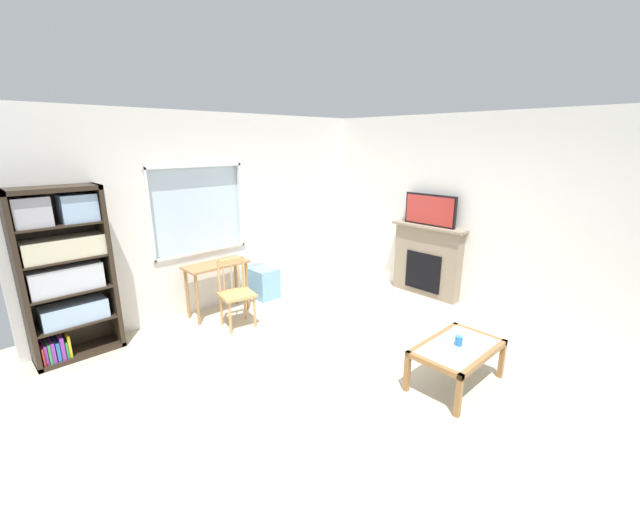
# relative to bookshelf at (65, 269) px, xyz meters

# --- Properties ---
(ground) EXTENTS (6.21, 5.87, 0.02)m
(ground) POSITION_rel_bookshelf_xyz_m (2.06, -2.19, -1.04)
(ground) COLOR beige
(wall_back_with_window) EXTENTS (5.21, 0.15, 2.78)m
(wall_back_with_window) POSITION_rel_bookshelf_xyz_m (2.09, 0.24, 0.35)
(wall_back_with_window) COLOR silver
(wall_back_with_window) RESTS_ON ground
(wall_right) EXTENTS (0.12, 5.07, 2.78)m
(wall_right) POSITION_rel_bookshelf_xyz_m (4.73, -2.19, 0.36)
(wall_right) COLOR silver
(wall_right) RESTS_ON ground
(bookshelf) EXTENTS (0.90, 0.38, 1.94)m
(bookshelf) POSITION_rel_bookshelf_xyz_m (0.00, 0.00, 0.00)
(bookshelf) COLOR #2D2319
(bookshelf) RESTS_ON ground
(desk_under_window) EXTENTS (0.88, 0.40, 0.75)m
(desk_under_window) POSITION_rel_bookshelf_xyz_m (1.78, -0.11, -0.43)
(desk_under_window) COLOR #A37547
(desk_under_window) RESTS_ON ground
(wooden_chair) EXTENTS (0.49, 0.47, 0.90)m
(wooden_chair) POSITION_rel_bookshelf_xyz_m (1.76, -0.62, -0.57)
(wooden_chair) COLOR tan
(wooden_chair) RESTS_ON ground
(plastic_drawer_unit) EXTENTS (0.35, 0.40, 0.48)m
(plastic_drawer_unit) POSITION_rel_bookshelf_xyz_m (2.62, -0.06, -0.80)
(plastic_drawer_unit) COLOR #72ADDB
(plastic_drawer_unit) RESTS_ON ground
(fireplace) EXTENTS (0.26, 1.21, 1.14)m
(fireplace) POSITION_rel_bookshelf_xyz_m (4.57, -1.74, -0.46)
(fireplace) COLOR gray
(fireplace) RESTS_ON ground
(tv) EXTENTS (0.06, 0.85, 0.48)m
(tv) POSITION_rel_bookshelf_xyz_m (4.55, -1.74, 0.35)
(tv) COLOR black
(tv) RESTS_ON fireplace
(coffee_table) EXTENTS (0.96, 0.60, 0.43)m
(coffee_table) POSITION_rel_bookshelf_xyz_m (2.62, -3.33, -0.67)
(coffee_table) COLOR #8C9E99
(coffee_table) RESTS_ON ground
(sippy_cup) EXTENTS (0.07, 0.07, 0.09)m
(sippy_cup) POSITION_rel_bookshelf_xyz_m (2.64, -3.32, -0.56)
(sippy_cup) COLOR #337FD6
(sippy_cup) RESTS_ON coffee_table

